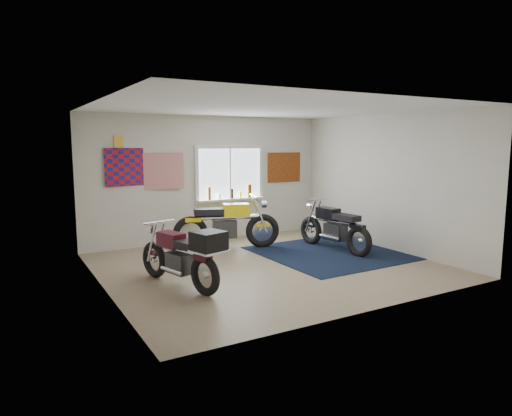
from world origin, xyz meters
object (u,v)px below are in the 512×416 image
black_chrome_bike (334,229)px  yellow_triumph (227,226)px  maroon_tourer (184,256)px  navy_rug (329,253)px

black_chrome_bike → yellow_triumph: bearing=51.7°
black_chrome_bike → maroon_tourer: bearing=97.1°
navy_rug → yellow_triumph: (-1.56, 1.32, 0.47)m
navy_rug → black_chrome_bike: black_chrome_bike is taller
yellow_triumph → black_chrome_bike: 2.14m
navy_rug → maroon_tourer: size_ratio=1.42×
black_chrome_bike → maroon_tourer: (-3.46, -0.80, 0.05)m
navy_rug → maroon_tourer: bearing=-169.0°
navy_rug → yellow_triumph: 2.10m
maroon_tourer → navy_rug: bearing=-95.0°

